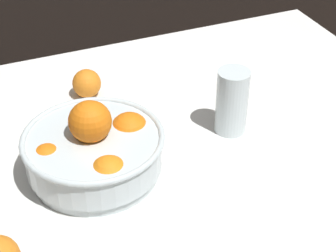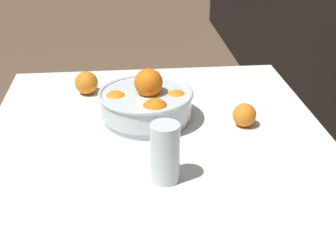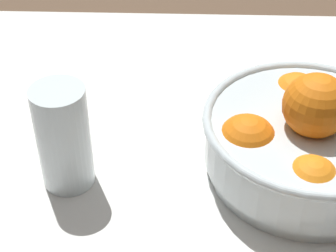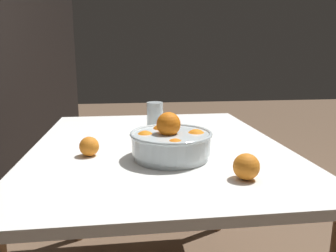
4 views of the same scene
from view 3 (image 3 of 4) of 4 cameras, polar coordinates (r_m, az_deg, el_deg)
The scene contains 3 objects.
dining_table at distance 0.82m, azimuth -0.62°, elevation -9.36°, with size 1.24×0.98×0.74m.
fruit_bowl at distance 0.77m, azimuth 13.84°, elevation -1.30°, with size 0.28×0.28×0.16m.
juice_glass at distance 0.74m, azimuth -10.53°, elevation -1.45°, with size 0.07×0.07×0.15m.
Camera 3 is at (-0.03, 0.55, 1.28)m, focal length 60.00 mm.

